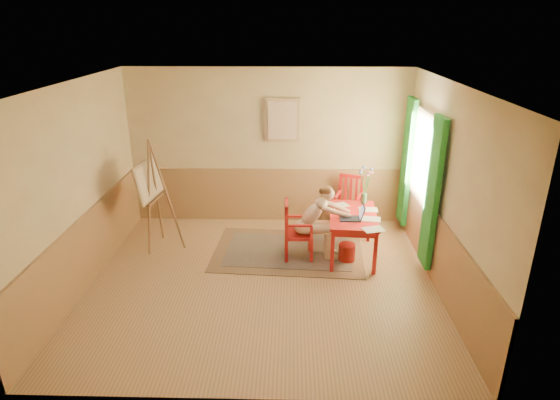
{
  "coord_description": "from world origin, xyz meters",
  "views": [
    {
      "loc": [
        0.41,
        -5.83,
        3.54
      ],
      "look_at": [
        0.25,
        0.55,
        1.05
      ],
      "focal_mm": 29.72,
      "sensor_mm": 36.0,
      "label": 1
    }
  ],
  "objects_px": {
    "chair_left": "(296,230)",
    "chair_back": "(349,203)",
    "easel": "(151,185)",
    "figure": "(317,219)",
    "table": "(353,219)",
    "laptop": "(354,216)"
  },
  "relations": [
    {
      "from": "chair_back",
      "to": "figure",
      "type": "height_order",
      "value": "figure"
    },
    {
      "from": "chair_back",
      "to": "easel",
      "type": "height_order",
      "value": "easel"
    },
    {
      "from": "chair_left",
      "to": "figure",
      "type": "bearing_deg",
      "value": 3.47
    },
    {
      "from": "chair_left",
      "to": "figure",
      "type": "xyz_separation_m",
      "value": [
        0.33,
        0.02,
        0.19
      ]
    },
    {
      "from": "chair_left",
      "to": "figure",
      "type": "relative_size",
      "value": 0.79
    },
    {
      "from": "laptop",
      "to": "easel",
      "type": "height_order",
      "value": "easel"
    },
    {
      "from": "chair_left",
      "to": "figure",
      "type": "distance_m",
      "value": 0.38
    },
    {
      "from": "laptop",
      "to": "easel",
      "type": "xyz_separation_m",
      "value": [
        -3.19,
        0.45,
        0.32
      ]
    },
    {
      "from": "easel",
      "to": "chair_back",
      "type": "bearing_deg",
      "value": 13.37
    },
    {
      "from": "chair_back",
      "to": "laptop",
      "type": "distance_m",
      "value": 1.26
    },
    {
      "from": "table",
      "to": "chair_back",
      "type": "xyz_separation_m",
      "value": [
        0.06,
        1.03,
        -0.14
      ]
    },
    {
      "from": "chair_left",
      "to": "chair_back",
      "type": "relative_size",
      "value": 0.96
    },
    {
      "from": "chair_left",
      "to": "chair_back",
      "type": "bearing_deg",
      "value": 49.47
    },
    {
      "from": "easel",
      "to": "figure",
      "type": "bearing_deg",
      "value": -6.8
    },
    {
      "from": "figure",
      "to": "easel",
      "type": "height_order",
      "value": "easel"
    },
    {
      "from": "chair_back",
      "to": "chair_left",
      "type": "bearing_deg",
      "value": -130.53
    },
    {
      "from": "table",
      "to": "easel",
      "type": "bearing_deg",
      "value": 175.47
    },
    {
      "from": "chair_left",
      "to": "laptop",
      "type": "relative_size",
      "value": 2.55
    },
    {
      "from": "easel",
      "to": "table",
      "type": "bearing_deg",
      "value": -4.53
    },
    {
      "from": "chair_left",
      "to": "laptop",
      "type": "height_order",
      "value": "same"
    },
    {
      "from": "chair_left",
      "to": "easel",
      "type": "relative_size",
      "value": 0.51
    },
    {
      "from": "table",
      "to": "figure",
      "type": "height_order",
      "value": "figure"
    }
  ]
}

